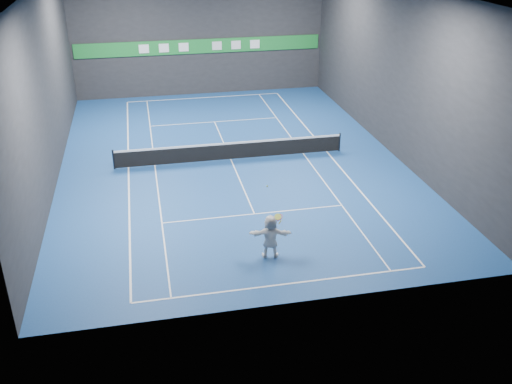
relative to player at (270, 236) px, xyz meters
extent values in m
plane|color=navy|center=(0.10, 9.94, -0.89)|extent=(26.00, 26.00, 0.00)
cube|color=#252527|center=(0.10, 22.94, 3.61)|extent=(18.00, 0.10, 9.00)
cube|color=#252527|center=(0.10, -3.06, 3.61)|extent=(18.00, 0.10, 9.00)
cube|color=#252527|center=(-8.90, 9.94, 3.61)|extent=(0.10, 26.00, 9.00)
cube|color=#252527|center=(9.10, 9.94, 3.61)|extent=(0.10, 26.00, 9.00)
cube|color=white|center=(0.10, -1.95, -0.89)|extent=(10.98, 0.08, 0.01)
cube|color=white|center=(0.10, 21.83, -0.89)|extent=(10.98, 0.08, 0.01)
cube|color=white|center=(-5.39, 9.94, -0.89)|extent=(0.08, 23.78, 0.01)
cube|color=white|center=(5.59, 9.94, -0.89)|extent=(0.08, 23.78, 0.01)
cube|color=white|center=(-4.01, 9.94, -0.89)|extent=(0.06, 23.78, 0.01)
cube|color=white|center=(4.21, 9.94, -0.89)|extent=(0.06, 23.78, 0.01)
cube|color=white|center=(0.10, 3.54, -0.89)|extent=(8.23, 0.06, 0.01)
cube|color=white|center=(0.10, 16.34, -0.89)|extent=(8.23, 0.06, 0.01)
cube|color=white|center=(0.10, 9.94, -0.89)|extent=(0.06, 12.80, 0.01)
imported|color=white|center=(0.00, 0.00, 0.00)|extent=(1.73, 0.83, 1.79)
sphere|color=#C1DA24|center=(-0.13, 0.07, 2.13)|extent=(0.06, 0.06, 0.06)
cylinder|color=black|center=(-6.10, 9.94, -0.36)|extent=(0.10, 0.10, 1.07)
cylinder|color=black|center=(6.30, 9.94, -0.36)|extent=(0.10, 0.10, 1.07)
cube|color=black|center=(0.10, 9.94, -0.42)|extent=(12.40, 0.03, 0.86)
cube|color=white|center=(0.10, 9.94, 0.06)|extent=(12.40, 0.04, 0.10)
cube|color=#1C8230|center=(0.10, 22.88, 2.61)|extent=(17.64, 0.06, 1.00)
cube|color=white|center=(-3.90, 22.82, 2.61)|extent=(0.70, 0.04, 0.60)
cube|color=white|center=(-2.50, 22.82, 2.61)|extent=(0.70, 0.04, 0.60)
cube|color=white|center=(-1.10, 22.82, 2.61)|extent=(0.70, 0.04, 0.60)
cube|color=silver|center=(1.30, 22.82, 2.61)|extent=(0.70, 0.04, 0.60)
cube|color=silver|center=(2.70, 22.82, 2.61)|extent=(0.70, 0.04, 0.60)
cube|color=white|center=(4.10, 22.82, 2.61)|extent=(0.70, 0.04, 0.60)
torus|color=red|center=(0.33, 0.05, 0.79)|extent=(0.38, 0.36, 0.21)
cylinder|color=#D1E14F|center=(0.29, 0.05, 0.81)|extent=(0.37, 0.30, 0.22)
cylinder|color=#AF1213|center=(0.31, 0.05, 0.65)|extent=(0.06, 0.15, 0.16)
cylinder|color=yellow|center=(0.38, 0.03, 0.57)|extent=(0.10, 0.18, 0.24)
camera|label=1|loc=(-4.41, -18.45, 11.20)|focal=40.00mm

